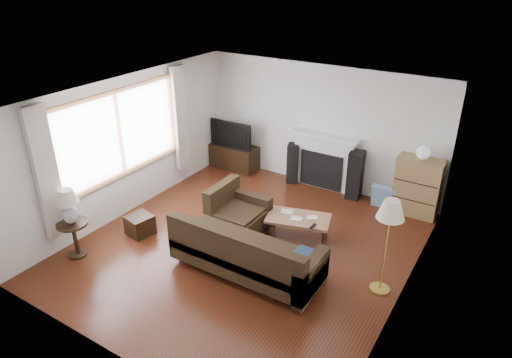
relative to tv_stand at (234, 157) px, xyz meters
The scene contains 17 objects.
room 3.29m from the tv_stand, 52.14° to the right, with size 5.10×5.60×2.54m.
window 3.02m from the tv_stand, 101.03° to the right, with size 0.12×2.74×1.54m, color #945E36.
curtain_near 4.38m from the tv_stand, 96.42° to the right, with size 0.10×0.35×2.10m, color beige.
curtain_far 1.69m from the tv_stand, 112.17° to the right, with size 0.10×0.35×2.10m, color beige.
fireplace 2.11m from the tv_stand, ahead, with size 1.40×0.26×1.15m, color white.
tv_stand is the anchor object (origin of this frame).
television 0.56m from the tv_stand, ahead, with size 1.02×0.13×0.59m, color black.
speaker_left 1.45m from the tv_stand, ahead, with size 0.23×0.28×0.84m, color black.
speaker_right 2.81m from the tv_stand, ahead, with size 0.27×0.32×0.97m, color black.
bookshelf 3.99m from the tv_stand, ahead, with size 0.80×0.38×1.10m, color olive.
globe_lamp 4.09m from the tv_stand, ahead, with size 0.24×0.24×0.24m, color white.
sectional_sofa 3.84m from the tv_stand, 52.96° to the right, with size 2.47×1.80×0.80m, color black.
coffee_table 3.12m from the tv_stand, 35.74° to the right, with size 1.04×0.57×0.41m, color #905F44.
footstool 3.13m from the tv_stand, 86.88° to the right, with size 0.40×0.40×0.34m, color black.
floor_lamp 4.81m from the tv_stand, 30.06° to the right, with size 0.37×0.37×1.45m, color gold.
side_table 4.12m from the tv_stand, 93.10° to the right, with size 0.47×0.47×0.59m, color black.
table_lamp 4.16m from the tv_stand, 93.10° to the right, with size 0.35×0.35×0.57m, color silver.
Camera 1 is at (3.45, -5.25, 4.27)m, focal length 32.00 mm.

